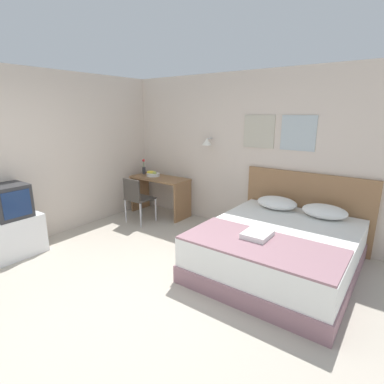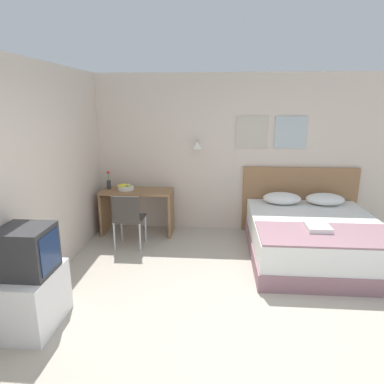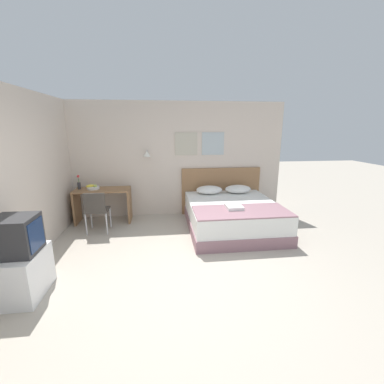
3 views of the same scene
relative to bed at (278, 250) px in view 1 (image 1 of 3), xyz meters
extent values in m
plane|color=#B2A899|center=(-1.19, -1.74, -0.29)|extent=(24.00, 24.00, 0.00)
cube|color=beige|center=(-1.19, 1.13, 1.04)|extent=(5.33, 0.06, 2.65)
cube|color=#B7B29E|center=(-0.84, 1.09, 1.41)|extent=(0.52, 0.02, 0.52)
cube|color=#A8B7BC|center=(-0.21, 1.09, 1.41)|extent=(0.52, 0.02, 0.52)
cylinder|color=#B2B2B7|center=(-1.74, 1.02, 1.26)|extent=(0.02, 0.16, 0.02)
cone|color=white|center=(-1.74, 0.93, 1.21)|extent=(0.17, 0.17, 0.12)
cube|color=gray|center=(0.00, 0.00, -0.18)|extent=(1.80, 2.08, 0.22)
cube|color=white|center=(0.00, 0.00, 0.11)|extent=(1.76, 2.04, 0.36)
cube|color=#8E6642|center=(0.00, 1.07, 0.28)|extent=(1.92, 0.06, 1.13)
ellipsoid|color=white|center=(-0.34, 0.77, 0.38)|extent=(0.61, 0.43, 0.18)
ellipsoid|color=white|center=(0.34, 0.77, 0.38)|extent=(0.61, 0.43, 0.18)
cube|color=gray|center=(0.00, -0.60, 0.30)|extent=(1.74, 0.83, 0.02)
cube|color=white|center=(-0.10, -0.46, 0.34)|extent=(0.29, 0.34, 0.06)
cube|color=#8E6642|center=(-2.74, 0.76, 0.45)|extent=(1.19, 0.54, 0.03)
cube|color=#8E6642|center=(-3.31, 0.76, 0.08)|extent=(0.04, 0.49, 0.72)
cube|color=#8E6642|center=(-2.17, 0.76, 0.08)|extent=(0.04, 0.49, 0.72)
cube|color=#3D3833|center=(-2.73, 0.21, 0.17)|extent=(0.43, 0.43, 0.02)
cube|color=#3D3833|center=(-2.73, 0.01, 0.37)|extent=(0.40, 0.03, 0.39)
cylinder|color=#B7B7BC|center=(-2.93, 0.40, -0.06)|extent=(0.03, 0.03, 0.44)
cylinder|color=#B7B7BC|center=(-2.54, 0.40, -0.06)|extent=(0.03, 0.03, 0.44)
cylinder|color=#B7B7BC|center=(-2.93, 0.01, -0.06)|extent=(0.03, 0.03, 0.44)
cylinder|color=#B7B7BC|center=(-2.54, 0.01, -0.06)|extent=(0.03, 0.03, 0.44)
cylinder|color=silver|center=(-2.93, 0.78, 0.50)|extent=(0.26, 0.26, 0.05)
sphere|color=#B2C156|center=(-2.88, 0.77, 0.54)|extent=(0.07, 0.07, 0.07)
ellipsoid|color=yellow|center=(-2.98, 0.77, 0.55)|extent=(0.20, 0.13, 0.07)
cylinder|color=#333338|center=(-3.23, 0.82, 0.54)|extent=(0.07, 0.07, 0.14)
cylinder|color=#3D7538|center=(-3.23, 0.82, 0.69)|extent=(0.01, 0.01, 0.14)
sphere|color=#DB3838|center=(-3.23, 0.82, 0.76)|extent=(0.06, 0.06, 0.06)
cube|color=white|center=(-3.19, -1.82, 0.00)|extent=(0.48, 0.70, 0.58)
cube|color=#2D2D30|center=(-3.19, -1.82, 0.53)|extent=(0.46, 0.45, 0.46)
cube|color=navy|center=(-2.96, -1.82, 0.53)|extent=(0.01, 0.36, 0.36)
camera|label=1|loc=(1.21, -3.51, 1.72)|focal=28.00mm
camera|label=2|loc=(-1.39, -4.69, 1.88)|focal=32.00mm
camera|label=3|loc=(-1.43, -4.91, 1.79)|focal=24.00mm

